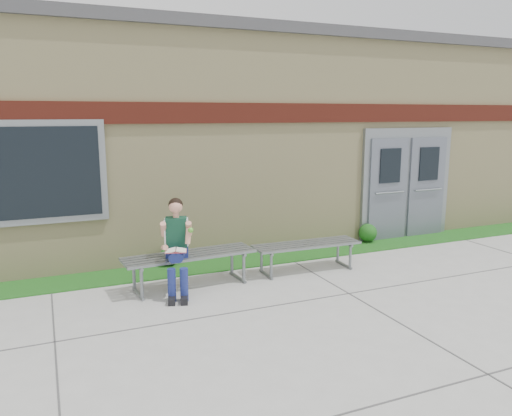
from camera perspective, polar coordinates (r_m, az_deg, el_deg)
name	(u,v)px	position (r m, az deg, el deg)	size (l,w,h in m)	color
ground	(305,317)	(6.63, 5.64, -12.30)	(80.00, 80.00, 0.00)	#9E9E99
grass_strip	(234,262)	(8.85, -2.51, -6.21)	(16.00, 0.80, 0.02)	#184913
school_building	(181,135)	(11.71, -8.52, 8.24)	(16.20, 6.22, 4.20)	beige
bench_left	(190,261)	(7.62, -7.57, -6.05)	(2.03, 0.70, 0.52)	slate
bench_right	(306,250)	(8.36, 5.79, -4.75)	(1.83, 0.55, 0.47)	slate
girl	(177,244)	(7.28, -9.05, -4.04)	(0.52, 0.84, 1.39)	navy
shrub_mid	(169,256)	(8.73, -9.94, -5.46)	(0.31, 0.31, 0.31)	#184913
shrub_east	(368,233)	(10.41, 12.65, -2.78)	(0.37, 0.37, 0.37)	#184913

